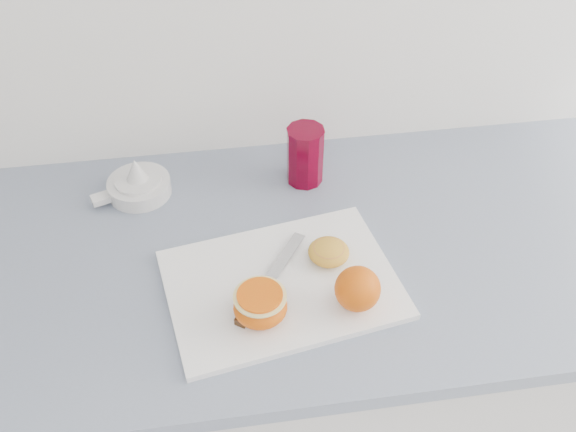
{
  "coord_description": "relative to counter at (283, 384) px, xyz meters",
  "views": [
    {
      "loc": [
        0.08,
        0.91,
        1.7
      ],
      "look_at": [
        0.2,
        1.7,
        0.96
      ],
      "focal_mm": 40.0,
      "sensor_mm": 36.0,
      "label": 1
    }
  ],
  "objects": [
    {
      "name": "counter",
      "position": [
        0.0,
        0.0,
        0.0
      ],
      "size": [
        2.45,
        0.64,
        0.89
      ],
      "color": "silver",
      "rests_on": "ground"
    },
    {
      "name": "squeezed_shell",
      "position": [
        0.07,
        -0.05,
        0.47
      ],
      "size": [
        0.07,
        0.07,
        0.03
      ],
      "color": "gold",
      "rests_on": "cutting_board"
    },
    {
      "name": "red_tumbler",
      "position": [
        0.07,
        0.18,
        0.5
      ],
      "size": [
        0.07,
        0.07,
        0.12
      ],
      "color": "#630017",
      "rests_on": "counter"
    },
    {
      "name": "cutting_board",
      "position": [
        -0.01,
        -0.09,
        0.45
      ],
      "size": [
        0.41,
        0.33,
        0.01
      ],
      "primitive_type": "cube",
      "rotation": [
        0.0,
        0.0,
        0.17
      ],
      "color": "white",
      "rests_on": "counter"
    },
    {
      "name": "paring_knife",
      "position": [
        -0.05,
        -0.12,
        0.46
      ],
      "size": [
        0.14,
        0.19,
        0.01
      ],
      "color": "#4B2918",
      "rests_on": "cutting_board"
    },
    {
      "name": "half_orange",
      "position": [
        -0.05,
        -0.16,
        0.48
      ],
      "size": [
        0.08,
        0.08,
        0.05
      ],
      "color": "orange",
      "rests_on": "cutting_board"
    },
    {
      "name": "citrus_juicer",
      "position": [
        -0.25,
        0.18,
        0.47
      ],
      "size": [
        0.15,
        0.12,
        0.08
      ],
      "color": "white",
      "rests_on": "counter"
    },
    {
      "name": "whole_orange",
      "position": [
        0.1,
        -0.16,
        0.49
      ],
      "size": [
        0.07,
        0.07,
        0.07
      ],
      "color": "orange",
      "rests_on": "cutting_board"
    }
  ]
}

